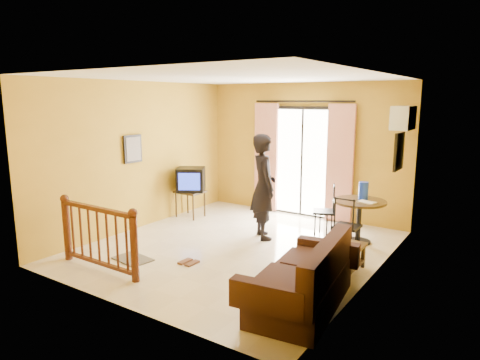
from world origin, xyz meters
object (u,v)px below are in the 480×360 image
Objects in this scene: television at (191,179)px; dining_table at (359,209)px; coffee_table at (342,256)px; standing_person at (264,187)px; sofa at (306,282)px.

dining_table is (3.47, 0.36, -0.22)m from television.
standing_person is (-1.76, 0.77, 0.68)m from coffee_table.
dining_table is 0.48× the size of standing_person.
television is 0.38× the size of sofa.
television is 0.85× the size of coffee_table.
dining_table is 2.70m from sofa.
coffee_table is (0.24, -1.45, -0.34)m from dining_table.
dining_table is at bearing 88.22° from sofa.
coffee_table is 1.23m from sofa.
sofa is 2.73m from standing_person.
television is at bearing -174.13° from dining_table.
dining_table is 1.51m from coffee_table.
standing_person reaches higher than sofa.
television is at bearing 140.94° from sofa.
sofa is at bearing -63.43° from television.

